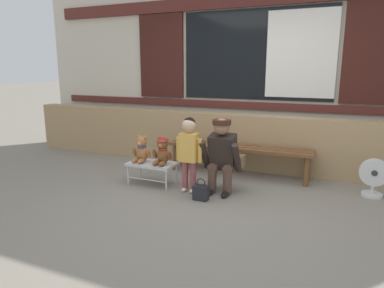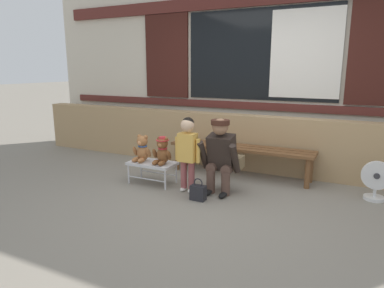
# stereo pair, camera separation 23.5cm
# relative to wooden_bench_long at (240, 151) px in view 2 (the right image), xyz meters

# --- Properties ---
(ground_plane) EXTENTS (60.00, 60.00, 0.00)m
(ground_plane) POSITION_rel_wooden_bench_long_xyz_m (0.02, -1.06, -0.37)
(ground_plane) COLOR gray
(brick_low_wall) EXTENTS (8.05, 0.25, 0.85)m
(brick_low_wall) POSITION_rel_wooden_bench_long_xyz_m (0.02, 0.37, 0.05)
(brick_low_wall) COLOR tan
(brick_low_wall) RESTS_ON ground
(shop_facade) EXTENTS (8.21, 0.26, 3.27)m
(shop_facade) POSITION_rel_wooden_bench_long_xyz_m (0.02, 0.88, 1.28)
(shop_facade) COLOR beige
(shop_facade) RESTS_ON ground
(wooden_bench_long) EXTENTS (2.10, 0.40, 0.44)m
(wooden_bench_long) POSITION_rel_wooden_bench_long_xyz_m (0.00, 0.00, 0.00)
(wooden_bench_long) COLOR brown
(wooden_bench_long) RESTS_ON ground
(small_display_bench) EXTENTS (0.64, 0.36, 0.30)m
(small_display_bench) POSITION_rel_wooden_bench_long_xyz_m (-0.96, -0.87, -0.11)
(small_display_bench) COLOR silver
(small_display_bench) RESTS_ON ground
(teddy_bear_plain) EXTENTS (0.28, 0.26, 0.36)m
(teddy_bear_plain) POSITION_rel_wooden_bench_long_xyz_m (-1.12, -0.86, 0.09)
(teddy_bear_plain) COLOR #A86B3D
(teddy_bear_plain) RESTS_ON small_display_bench
(teddy_bear_with_hat) EXTENTS (0.28, 0.27, 0.36)m
(teddy_bear_with_hat) POSITION_rel_wooden_bench_long_xyz_m (-0.80, -0.86, 0.10)
(teddy_bear_with_hat) COLOR brown
(teddy_bear_with_hat) RESTS_ON small_display_bench
(child_standing) EXTENTS (0.35, 0.18, 0.96)m
(child_standing) POSITION_rel_wooden_bench_long_xyz_m (-0.38, -0.93, 0.22)
(child_standing) COLOR #994C4C
(child_standing) RESTS_ON ground
(adult_crouching) EXTENTS (0.50, 0.49, 0.95)m
(adult_crouching) POSITION_rel_wooden_bench_long_xyz_m (0.01, -0.77, 0.11)
(adult_crouching) COLOR brown
(adult_crouching) RESTS_ON ground
(handbag_on_ground) EXTENTS (0.18, 0.11, 0.27)m
(handbag_on_ground) POSITION_rel_wooden_bench_long_xyz_m (-0.13, -1.14, -0.28)
(handbag_on_ground) COLOR #232328
(handbag_on_ground) RESTS_ON ground
(floor_fan) EXTENTS (0.34, 0.24, 0.48)m
(floor_fan) POSITION_rel_wooden_bench_long_xyz_m (1.76, -0.21, -0.13)
(floor_fan) COLOR silver
(floor_fan) RESTS_ON ground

